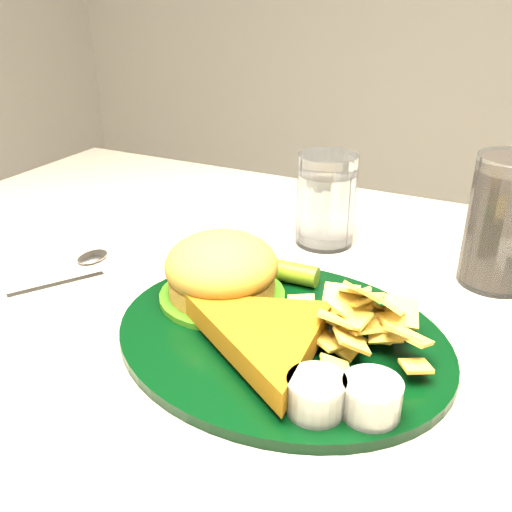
{
  "coord_description": "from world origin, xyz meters",
  "views": [
    {
      "loc": [
        0.21,
        -0.48,
        1.06
      ],
      "look_at": [
        -0.03,
        0.0,
        0.8
      ],
      "focal_mm": 40.0,
      "sensor_mm": 36.0,
      "label": 1
    }
  ],
  "objects": [
    {
      "name": "spoon",
      "position": [
        -0.24,
        -0.08,
        0.75
      ],
      "size": [
        0.11,
        0.14,
        0.01
      ],
      "primitive_type": null,
      "rotation": [
        0.0,
        0.0,
        -0.57
      ],
      "color": "silver",
      "rests_on": "table"
    },
    {
      "name": "cola_glass",
      "position": [
        0.2,
        0.15,
        0.82
      ],
      "size": [
        0.09,
        0.09,
        0.15
      ],
      "primitive_type": "cylinder",
      "rotation": [
        0.0,
        0.0,
        -0.2
      ],
      "color": "black",
      "rests_on": "table"
    },
    {
      "name": "water_glass",
      "position": [
        -0.01,
        0.17,
        0.81
      ],
      "size": [
        0.08,
        0.08,
        0.12
      ],
      "primitive_type": "cylinder",
      "rotation": [
        0.0,
        0.0,
        0.13
      ],
      "color": "silver",
      "rests_on": "table"
    },
    {
      "name": "dinner_plate",
      "position": [
        0.03,
        -0.06,
        0.79
      ],
      "size": [
        0.36,
        0.32,
        0.07
      ],
      "primitive_type": null,
      "rotation": [
        0.0,
        0.0,
        -0.14
      ],
      "color": "black",
      "rests_on": "table"
    }
  ]
}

